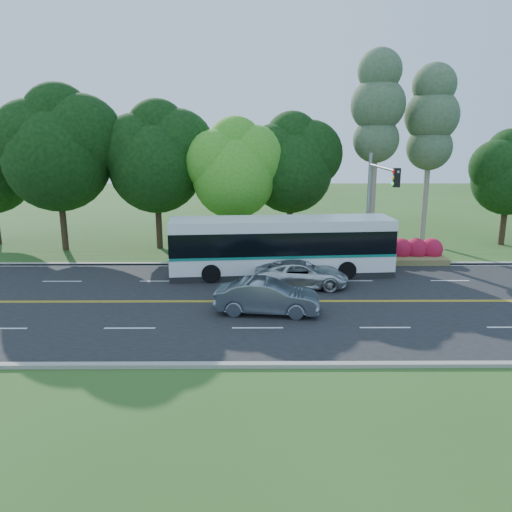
{
  "coord_description": "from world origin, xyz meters",
  "views": [
    {
      "loc": [
        -0.69,
        -23.57,
        8.17
      ],
      "look_at": [
        -0.54,
        2.0,
        1.85
      ],
      "focal_mm": 35.0,
      "sensor_mm": 36.0,
      "label": 1
    }
  ],
  "objects_px": {
    "sedan": "(267,297)",
    "suv": "(302,274)",
    "traffic_signal": "(376,195)",
    "transit_bus": "(281,247)"
  },
  "relations": [
    {
      "from": "traffic_signal",
      "to": "sedan",
      "type": "relative_size",
      "value": 1.46
    },
    {
      "from": "transit_bus",
      "to": "suv",
      "type": "xyz_separation_m",
      "value": [
        1.0,
        -2.33,
        -0.97
      ]
    },
    {
      "from": "traffic_signal",
      "to": "transit_bus",
      "type": "bearing_deg",
      "value": -173.74
    },
    {
      "from": "traffic_signal",
      "to": "suv",
      "type": "xyz_separation_m",
      "value": [
        -4.55,
        -2.94,
        -3.95
      ]
    },
    {
      "from": "transit_bus",
      "to": "sedan",
      "type": "bearing_deg",
      "value": -103.36
    },
    {
      "from": "sedan",
      "to": "suv",
      "type": "relative_size",
      "value": 0.95
    },
    {
      "from": "transit_bus",
      "to": "sedan",
      "type": "xyz_separation_m",
      "value": [
        -0.99,
        -6.45,
        -0.88
      ]
    },
    {
      "from": "sedan",
      "to": "suv",
      "type": "distance_m",
      "value": 4.57
    },
    {
      "from": "transit_bus",
      "to": "traffic_signal",
      "type": "bearing_deg",
      "value": 1.6
    },
    {
      "from": "sedan",
      "to": "traffic_signal",
      "type": "bearing_deg",
      "value": -35.8
    }
  ]
}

